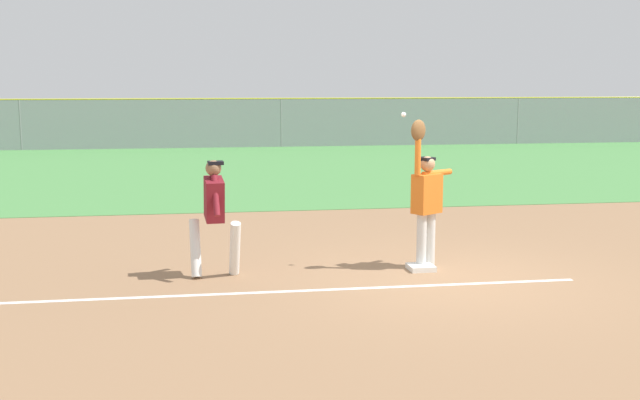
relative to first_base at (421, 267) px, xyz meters
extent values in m
plane|color=#936D4C|center=(0.21, -0.53, -0.04)|extent=(71.57, 71.57, 0.00)
cube|color=#4C8C47|center=(0.21, 14.07, -0.04)|extent=(43.43, 16.82, 0.01)
cube|color=white|center=(-4.00, -0.90, -0.04)|extent=(12.00, 0.12, 0.01)
cube|color=white|center=(0.00, 0.00, 0.00)|extent=(0.39, 0.39, 0.08)
cylinder|color=silver|center=(0.20, 0.21, 0.39)|extent=(0.21, 0.21, 0.85)
cylinder|color=silver|center=(0.03, 0.10, 0.39)|extent=(0.21, 0.21, 0.85)
cube|color=orange|center=(0.12, 0.16, 1.11)|extent=(0.51, 0.45, 0.60)
sphere|color=tan|center=(0.12, 0.16, 1.56)|extent=(0.32, 0.32, 0.23)
cube|color=black|center=(0.10, 0.18, 1.64)|extent=(0.29, 0.29, 0.05)
cylinder|color=orange|center=(-0.07, 0.04, 1.72)|extent=(0.12, 0.12, 0.62)
cylinder|color=orange|center=(0.30, 0.27, 1.41)|extent=(0.57, 0.40, 0.09)
ellipsoid|color=brown|center=(-0.07, 0.04, 2.08)|extent=(0.31, 0.27, 0.32)
cylinder|color=white|center=(-2.81, 0.02, 0.38)|extent=(0.19, 0.44, 0.85)
cylinder|color=white|center=(-3.38, 0.13, 0.38)|extent=(0.19, 0.44, 0.85)
cube|color=maroon|center=(-3.10, 0.08, 1.11)|extent=(0.30, 0.55, 0.66)
sphere|color=#8C6647|center=(-3.10, 0.08, 1.56)|extent=(0.25, 0.25, 0.23)
cube|color=black|center=(-3.07, 0.08, 1.64)|extent=(0.24, 0.22, 0.05)
cylinder|color=maroon|center=(-3.12, 0.30, 1.19)|extent=(0.12, 0.41, 0.58)
cylinder|color=maroon|center=(-3.08, -0.14, 1.19)|extent=(0.12, 0.41, 0.58)
sphere|color=white|center=(-0.25, 0.22, 2.31)|extent=(0.07, 0.07, 0.07)
cube|color=#93999E|center=(0.21, 22.48, 1.00)|extent=(43.43, 0.06, 2.07)
cylinder|color=yellow|center=(0.21, 22.48, 2.06)|extent=(43.43, 0.06, 0.06)
cylinder|color=gray|center=(-10.65, 22.48, 1.00)|extent=(0.08, 0.08, 2.07)
cylinder|color=gray|center=(0.21, 22.48, 1.00)|extent=(0.08, 0.08, 2.07)
cylinder|color=gray|center=(11.07, 22.48, 1.00)|extent=(0.08, 0.08, 2.07)
cube|color=white|center=(-5.34, 25.05, 0.53)|extent=(4.46, 2.04, 0.55)
cube|color=#2D333D|center=(-5.34, 25.05, 1.01)|extent=(2.26, 1.82, 0.40)
cylinder|color=black|center=(-3.86, 25.95, 0.26)|extent=(0.61, 0.24, 0.60)
cylinder|color=black|center=(-3.93, 24.05, 0.26)|extent=(0.61, 0.24, 0.60)
cylinder|color=black|center=(-6.76, 26.05, 0.26)|extent=(0.61, 0.24, 0.60)
cylinder|color=black|center=(-6.82, 24.15, 0.26)|extent=(0.61, 0.24, 0.60)
cube|color=#B7B7BC|center=(0.30, 25.27, 0.53)|extent=(4.55, 2.27, 0.55)
cube|color=#2D333D|center=(0.30, 25.27, 1.01)|extent=(2.34, 1.93, 0.40)
cylinder|color=black|center=(1.66, 26.34, 0.26)|extent=(0.62, 0.27, 0.60)
cylinder|color=black|center=(1.82, 24.45, 0.26)|extent=(0.62, 0.27, 0.60)
cylinder|color=black|center=(-1.23, 26.09, 0.26)|extent=(0.62, 0.27, 0.60)
cylinder|color=black|center=(-1.06, 24.19, 0.26)|extent=(0.62, 0.27, 0.60)
cube|color=black|center=(5.64, 25.14, 0.53)|extent=(4.47, 2.07, 0.55)
cube|color=#2D333D|center=(5.64, 25.14, 1.01)|extent=(2.27, 1.83, 0.40)
cylinder|color=black|center=(7.05, 26.15, 0.26)|extent=(0.61, 0.24, 0.60)
cylinder|color=black|center=(7.13, 24.25, 0.26)|extent=(0.61, 0.24, 0.60)
cylinder|color=black|center=(4.16, 26.03, 0.26)|extent=(0.61, 0.24, 0.60)
cylinder|color=black|center=(4.23, 24.13, 0.26)|extent=(0.61, 0.24, 0.60)
camera|label=1|loc=(-3.26, -11.06, 2.80)|focal=43.28mm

